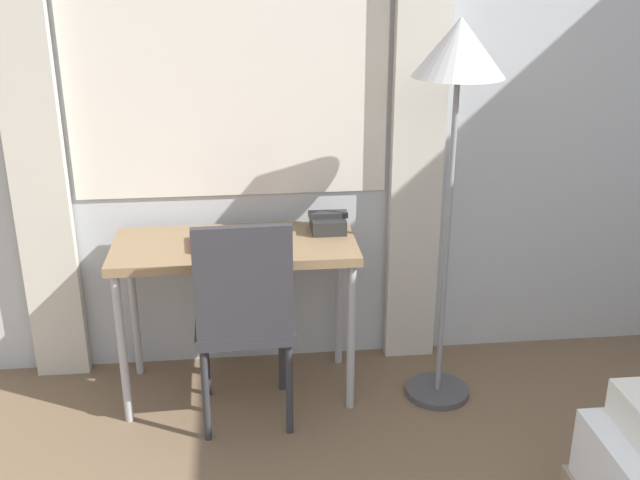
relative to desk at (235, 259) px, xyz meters
The scene contains 6 objects.
wall_back_with_window 0.83m from the desk, 44.93° to the left, with size 5.76×0.13×2.70m.
desk is the anchor object (origin of this frame).
desk_chair 0.30m from the desk, 83.83° to the right, with size 0.41×0.41×0.93m.
standing_lamp 1.18m from the desk, ahead, with size 0.36×0.36×1.66m.
telephone 0.44m from the desk, 13.76° to the left, with size 0.17×0.17×0.09m.
book 0.11m from the desk, 165.59° to the right, with size 0.26×0.20×0.02m.
Camera 1 is at (-0.31, -0.35, 1.88)m, focal length 42.00 mm.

